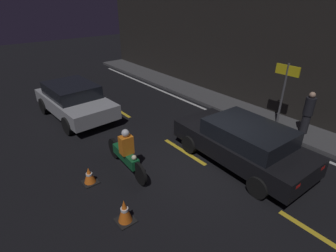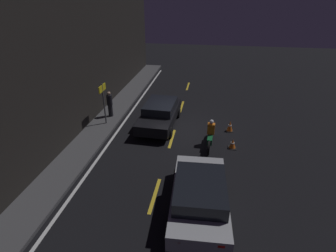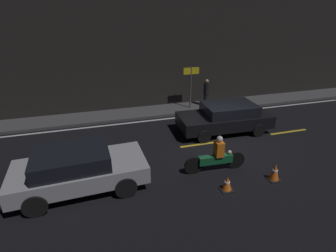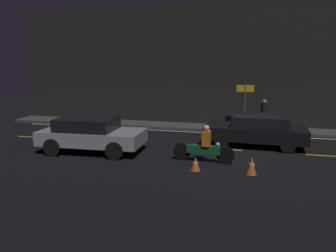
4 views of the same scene
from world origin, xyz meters
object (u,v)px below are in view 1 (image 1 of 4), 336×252
(hatchback_silver, at_px, (74,100))
(van_black, at_px, (243,142))
(shop_sign, at_px, (285,83))
(traffic_cone_near, at_px, (89,176))
(traffic_cone_mid, at_px, (125,211))
(pedestrian, at_px, (308,113))
(motorcycle, at_px, (126,153))

(hatchback_silver, distance_m, van_black, 7.15)
(hatchback_silver, height_order, van_black, hatchback_silver)
(shop_sign, bearing_deg, van_black, -78.70)
(hatchback_silver, bearing_deg, traffic_cone_near, -19.90)
(van_black, height_order, traffic_cone_mid, van_black)
(hatchback_silver, height_order, traffic_cone_mid, hatchback_silver)
(pedestrian, distance_m, shop_sign, 1.35)
(traffic_cone_near, xyz_separation_m, traffic_cone_mid, (1.84, 0.06, 0.06))
(traffic_cone_mid, height_order, shop_sign, shop_sign)
(hatchback_silver, xyz_separation_m, van_black, (6.62, 2.68, -0.04))
(hatchback_silver, height_order, traffic_cone_near, hatchback_silver)
(traffic_cone_mid, distance_m, pedestrian, 7.29)
(traffic_cone_near, bearing_deg, traffic_cone_mid, 1.76)
(hatchback_silver, distance_m, pedestrian, 9.15)
(van_black, xyz_separation_m, pedestrian, (0.39, 3.19, 0.22))
(hatchback_silver, bearing_deg, traffic_cone_mid, -14.69)
(motorcycle, bearing_deg, traffic_cone_mid, -28.39)
(hatchback_silver, xyz_separation_m, traffic_cone_mid, (6.45, -1.37, -0.47))
(van_black, bearing_deg, traffic_cone_mid, 89.63)
(traffic_cone_near, relative_size, shop_sign, 0.21)
(motorcycle, bearing_deg, shop_sign, 81.31)
(hatchback_silver, height_order, motorcycle, hatchback_silver)
(van_black, height_order, shop_sign, shop_sign)
(van_black, distance_m, traffic_cone_near, 4.60)
(motorcycle, relative_size, traffic_cone_mid, 3.67)
(shop_sign, bearing_deg, pedestrian, 4.41)
(motorcycle, xyz_separation_m, shop_sign, (1.29, 6.09, 1.27))
(motorcycle, relative_size, shop_sign, 0.96)
(traffic_cone_near, distance_m, traffic_cone_mid, 1.84)
(van_black, relative_size, motorcycle, 1.91)
(pedestrian, bearing_deg, traffic_cone_mid, -94.45)
(hatchback_silver, relative_size, motorcycle, 1.86)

